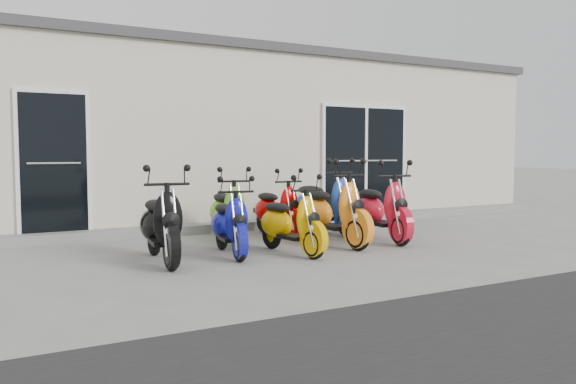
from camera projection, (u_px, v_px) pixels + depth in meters
name	position (u px, v px, depth m)	size (l,w,h in m)	color
ground	(307.00, 246.00, 8.21)	(80.00, 80.00, 0.00)	gray
building	(192.00, 142.00, 12.66)	(14.00, 6.00, 3.20)	beige
roof_cap	(191.00, 67.00, 12.55)	(14.20, 6.20, 0.16)	#3F3F42
front_step	(250.00, 225.00, 9.98)	(14.00, 0.40, 0.15)	gray
door_left	(54.00, 159.00, 8.51)	(1.07, 0.08, 2.22)	black
door_right	(365.00, 158.00, 11.26)	(2.02, 0.08, 2.22)	black
scooter_front_black	(161.00, 213.00, 6.90)	(0.60, 1.66, 1.23)	black
scooter_front_blue	(230.00, 215.00, 7.38)	(0.53, 1.45, 1.07)	#0F138D
scooter_front_orange_a	(291.00, 214.00, 7.51)	(0.53, 1.47, 1.08)	#E8A700
scooter_front_orange_b	(331.00, 202.00, 8.21)	(0.63, 1.74, 1.28)	orange
scooter_front_red	(381.00, 200.00, 8.64)	(0.62, 1.70, 1.26)	red
scooter_back_green	(228.00, 203.00, 8.67)	(0.57, 1.57, 1.16)	#64B521
scooter_back_red	(278.00, 202.00, 9.11)	(0.55, 1.52, 1.12)	#BE0000
scooter_back_blue	(324.00, 196.00, 9.40)	(0.63, 1.73, 1.28)	#193F9C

